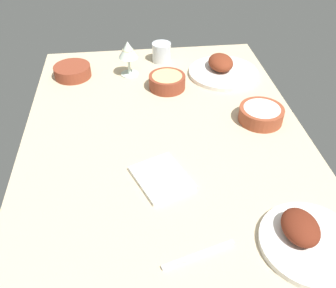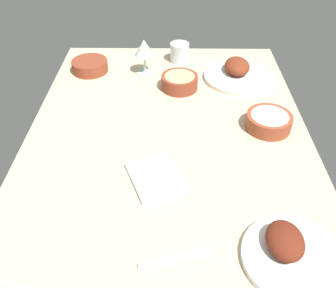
% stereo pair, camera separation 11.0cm
% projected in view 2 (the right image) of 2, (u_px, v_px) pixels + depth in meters
% --- Properties ---
extents(dining_table, '(1.40, 0.90, 0.04)m').
position_uv_depth(dining_table, '(168.00, 154.00, 1.12)').
color(dining_table, '#C6B28E').
rests_on(dining_table, ground).
extents(plate_far_side, '(0.24, 0.24, 0.06)m').
position_uv_depth(plate_far_side, '(291.00, 252.00, 0.81)').
color(plate_far_side, silver).
rests_on(plate_far_side, dining_table).
extents(plate_center_main, '(0.28, 0.28, 0.07)m').
position_uv_depth(plate_center_main, '(238.00, 73.00, 1.43)').
color(plate_center_main, silver).
rests_on(plate_center_main, dining_table).
extents(bowl_onions, '(0.14, 0.14, 0.05)m').
position_uv_depth(bowl_onions, '(90.00, 65.00, 1.47)').
color(bowl_onions, brown).
rests_on(bowl_onions, dining_table).
extents(bowl_cream, '(0.15, 0.15, 0.05)m').
position_uv_depth(bowl_cream, '(269.00, 121.00, 1.18)').
color(bowl_cream, brown).
rests_on(bowl_cream, dining_table).
extents(bowl_potatoes, '(0.14, 0.14, 0.05)m').
position_uv_depth(bowl_potatoes, '(180.00, 82.00, 1.37)').
color(bowl_potatoes, brown).
rests_on(bowl_potatoes, dining_table).
extents(wine_glass, '(0.08, 0.08, 0.14)m').
position_uv_depth(wine_glass, '(144.00, 50.00, 1.41)').
color(wine_glass, silver).
rests_on(wine_glass, dining_table).
extents(water_tumbler, '(0.08, 0.08, 0.08)m').
position_uv_depth(water_tumbler, '(180.00, 52.00, 1.53)').
color(water_tumbler, silver).
rests_on(water_tumbler, dining_table).
extents(folded_napkin, '(0.20, 0.18, 0.01)m').
position_uv_depth(folded_napkin, '(156.00, 177.00, 1.01)').
color(folded_napkin, white).
rests_on(folded_napkin, dining_table).
extents(spoon_loose, '(0.06, 0.17, 0.01)m').
position_uv_depth(spoon_loose, '(177.00, 257.00, 0.82)').
color(spoon_loose, silver).
rests_on(spoon_loose, dining_table).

